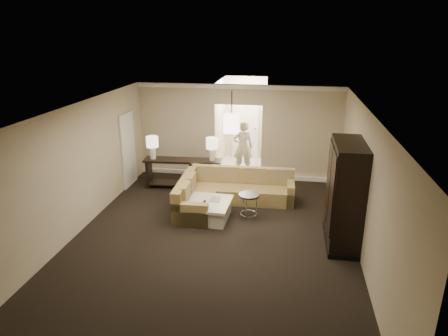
% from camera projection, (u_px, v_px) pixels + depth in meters
% --- Properties ---
extents(ground, '(8.00, 8.00, 0.00)m').
position_uv_depth(ground, '(212.00, 240.00, 8.55)').
color(ground, black).
rests_on(ground, ground).
extents(wall_back, '(6.00, 0.04, 2.80)m').
position_uv_depth(wall_back, '(238.00, 132.00, 11.82)').
color(wall_back, beige).
rests_on(wall_back, ground).
extents(wall_front, '(6.00, 0.04, 2.80)m').
position_uv_depth(wall_front, '(141.00, 307.00, 4.37)').
color(wall_front, beige).
rests_on(wall_front, ground).
extents(wall_left, '(0.04, 8.00, 2.80)m').
position_uv_depth(wall_left, '(75.00, 171.00, 8.56)').
color(wall_left, beige).
rests_on(wall_left, ground).
extents(wall_right, '(0.04, 8.00, 2.80)m').
position_uv_depth(wall_right, '(366.00, 188.00, 7.62)').
color(wall_right, beige).
rests_on(wall_right, ground).
extents(ceiling, '(6.00, 8.00, 0.02)m').
position_uv_depth(ceiling, '(211.00, 111.00, 7.63)').
color(ceiling, white).
rests_on(ceiling, wall_back).
extents(crown_molding, '(6.00, 0.10, 0.12)m').
position_uv_depth(crown_molding, '(238.00, 87.00, 11.33)').
color(crown_molding, white).
rests_on(crown_molding, wall_back).
extents(baseboard, '(6.00, 0.10, 0.12)m').
position_uv_depth(baseboard, '(237.00, 175.00, 12.21)').
color(baseboard, white).
rests_on(baseboard, ground).
extents(side_door, '(0.05, 0.90, 2.10)m').
position_uv_depth(side_door, '(128.00, 150.00, 11.28)').
color(side_door, white).
rests_on(side_door, ground).
extents(foyer, '(1.44, 2.02, 2.80)m').
position_uv_depth(foyer, '(243.00, 125.00, 13.10)').
color(foyer, beige).
rests_on(foyer, ground).
extents(sectional_sofa, '(2.83, 2.25, 0.84)m').
position_uv_depth(sectional_sofa, '(226.00, 192.00, 10.20)').
color(sectional_sofa, brown).
rests_on(sectional_sofa, ground).
extents(coffee_table, '(1.14, 1.14, 0.46)m').
position_uv_depth(coffee_table, '(207.00, 210.00, 9.46)').
color(coffee_table, silver).
rests_on(coffee_table, ground).
extents(console_table, '(2.20, 0.65, 0.84)m').
position_uv_depth(console_table, '(183.00, 171.00, 11.25)').
color(console_table, black).
rests_on(console_table, ground).
extents(armoire, '(0.65, 1.52, 2.18)m').
position_uv_depth(armoire, '(345.00, 196.00, 8.16)').
color(armoire, black).
rests_on(armoire, ground).
extents(drink_table, '(0.49, 0.49, 0.61)m').
position_uv_depth(drink_table, '(249.00, 201.00, 9.43)').
color(drink_table, black).
rests_on(drink_table, ground).
extents(table_lamp_left, '(0.33, 0.33, 0.64)m').
position_uv_depth(table_lamp_left, '(152.00, 144.00, 11.07)').
color(table_lamp_left, silver).
rests_on(table_lamp_left, console_table).
extents(table_lamp_right, '(0.33, 0.33, 0.64)m').
position_uv_depth(table_lamp_right, '(212.00, 146.00, 10.92)').
color(table_lamp_right, silver).
rests_on(table_lamp_right, console_table).
extents(pendant_light, '(0.38, 0.38, 1.09)m').
position_uv_depth(pendant_light, '(232.00, 123.00, 10.42)').
color(pendant_light, black).
rests_on(pendant_light, ceiling).
extents(person, '(0.74, 0.55, 1.86)m').
position_uv_depth(person, '(243.00, 145.00, 12.23)').
color(person, '#EAE3C6').
rests_on(person, ground).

